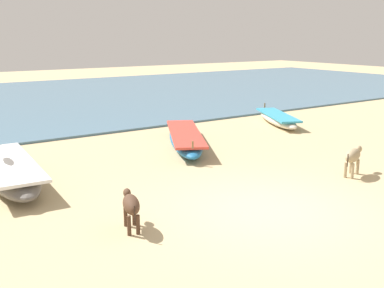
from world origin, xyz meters
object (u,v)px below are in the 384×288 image
at_px(fishing_boat_1, 277,119).
at_px(calf_near_dark, 131,205).
at_px(fishing_boat_5, 185,138).
at_px(calf_far_dun, 353,156).
at_px(fishing_boat_2, 9,171).

relative_size(fishing_boat_1, calf_near_dark, 3.73).
height_order(fishing_boat_5, calf_near_dark, fishing_boat_5).
height_order(calf_near_dark, calf_far_dun, calf_far_dun).
bearing_deg(fishing_boat_1, fishing_boat_2, 125.13).
xyz_separation_m(fishing_boat_5, calf_near_dark, (-4.27, -4.77, 0.21)).
distance_m(fishing_boat_2, calf_near_dark, 4.17).
relative_size(fishing_boat_1, calf_far_dun, 3.51).
relative_size(fishing_boat_5, calf_far_dun, 4.36).
height_order(fishing_boat_1, calf_far_dun, calf_far_dun).
bearing_deg(fishing_boat_1, fishing_boat_5, 127.02).
bearing_deg(fishing_boat_2, fishing_boat_1, -76.81).
bearing_deg(fishing_boat_2, calf_near_dark, -159.92).
bearing_deg(fishing_boat_5, fishing_boat_2, -54.32).
relative_size(fishing_boat_2, calf_near_dark, 4.48).
xyz_separation_m(fishing_boat_2, calf_near_dark, (1.20, -3.99, 0.17)).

